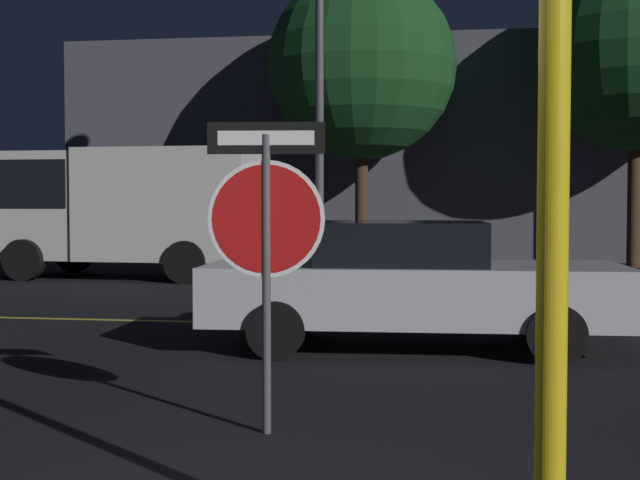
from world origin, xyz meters
TOP-DOWN VIEW (x-y plane):
  - road_center_stripe at (0.00, 7.56)m, footprint 35.81×0.12m
  - stop_sign at (-0.29, 2.13)m, footprint 0.81×0.12m
  - yellow_pole_right at (1.37, -0.51)m, footprint 0.12×0.12m
  - passing_car_2 at (0.52, 5.88)m, footprint 4.68×2.04m
  - delivery_truck at (-6.09, 14.02)m, footprint 5.76×2.66m
  - tree_0 at (5.20, 18.48)m, footprint 4.69×4.69m
  - tree_1 at (-1.38, 18.27)m, footprint 4.69×4.69m
  - building_backdrop at (1.84, 21.93)m, footprint 23.77×3.68m

SIDE VIEW (x-z plane):
  - road_center_stripe at x=0.00m, z-range 0.00..0.01m
  - passing_car_2 at x=0.52m, z-range 0.01..1.40m
  - stop_sign at x=-0.29m, z-range 0.42..2.58m
  - delivery_truck at x=-6.09m, z-range 0.22..2.90m
  - yellow_pole_right at x=1.37m, z-range 0.00..3.19m
  - building_backdrop at x=1.84m, z-range 0.00..6.11m
  - tree_1 at x=-1.38m, z-range 1.30..8.62m
  - tree_0 at x=5.20m, z-range 1.39..8.87m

